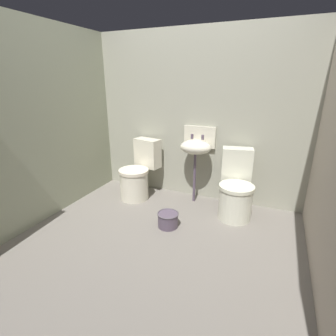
{
  "coord_description": "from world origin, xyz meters",
  "views": [
    {
      "loc": [
        0.98,
        -1.96,
        1.56
      ],
      "look_at": [
        0.0,
        0.31,
        0.7
      ],
      "focal_mm": 27.38,
      "sensor_mm": 36.0,
      "label": 1
    }
  ],
  "objects_px": {
    "sink": "(196,146)",
    "bucket": "(168,219)",
    "toilet_left": "(138,175)",
    "toilet_right": "(236,190)"
  },
  "relations": [
    {
      "from": "sink",
      "to": "bucket",
      "type": "xyz_separation_m",
      "value": [
        -0.07,
        -0.76,
        -0.67
      ]
    },
    {
      "from": "toilet_left",
      "to": "toilet_right",
      "type": "distance_m",
      "value": 1.32
    },
    {
      "from": "sink",
      "to": "bucket",
      "type": "height_order",
      "value": "sink"
    },
    {
      "from": "toilet_right",
      "to": "sink",
      "type": "xyz_separation_m",
      "value": [
        -0.56,
        0.19,
        0.43
      ]
    },
    {
      "from": "toilet_left",
      "to": "sink",
      "type": "height_order",
      "value": "sink"
    },
    {
      "from": "toilet_left",
      "to": "sink",
      "type": "relative_size",
      "value": 0.79
    },
    {
      "from": "toilet_left",
      "to": "toilet_right",
      "type": "bearing_deg",
      "value": -168.29
    },
    {
      "from": "sink",
      "to": "toilet_right",
      "type": "bearing_deg",
      "value": -18.44
    },
    {
      "from": "toilet_left",
      "to": "bucket",
      "type": "height_order",
      "value": "toilet_left"
    },
    {
      "from": "toilet_right",
      "to": "bucket",
      "type": "bearing_deg",
      "value": 30.33
    }
  ]
}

